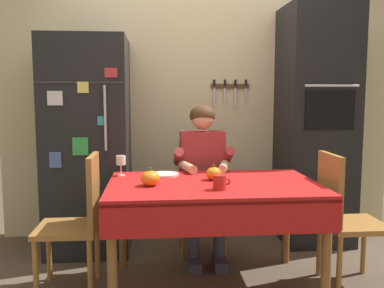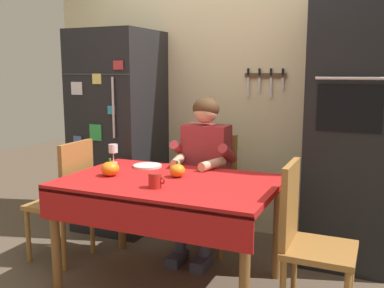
{
  "view_description": "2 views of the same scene",
  "coord_description": "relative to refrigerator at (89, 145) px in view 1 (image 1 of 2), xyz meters",
  "views": [
    {
      "loc": [
        -0.39,
        -2.65,
        1.33
      ],
      "look_at": [
        -0.13,
        0.19,
        0.99
      ],
      "focal_mm": 39.35,
      "sensor_mm": 36.0,
      "label": 1
    },
    {
      "loc": [
        1.26,
        -2.39,
        1.45
      ],
      "look_at": [
        0.08,
        0.28,
        0.96
      ],
      "focal_mm": 40.68,
      "sensor_mm": 36.0,
      "label": 2
    }
  ],
  "objects": [
    {
      "name": "back_wall_assembly",
      "position": [
        1.0,
        0.39,
        0.4
      ],
      "size": [
        3.7,
        0.13,
        2.6
      ],
      "color": "beige",
      "rests_on": "ground"
    },
    {
      "name": "refrigerator",
      "position": [
        0.0,
        0.0,
        0.0
      ],
      "size": [
        0.68,
        0.71,
        1.8
      ],
      "color": "black",
      "rests_on": "ground"
    },
    {
      "name": "wall_oven",
      "position": [
        2.0,
        0.04,
        0.15
      ],
      "size": [
        0.6,
        0.64,
        2.1
      ],
      "color": "black",
      "rests_on": "ground"
    },
    {
      "name": "dining_table",
      "position": [
        0.95,
        -0.88,
        -0.24
      ],
      "size": [
        1.4,
        0.9,
        0.74
      ],
      "color": "brown",
      "rests_on": "ground"
    },
    {
      "name": "chair_behind_person",
      "position": [
        0.95,
        -0.09,
        -0.39
      ],
      "size": [
        0.4,
        0.4,
        0.93
      ],
      "color": "#9E6B33",
      "rests_on": "ground"
    },
    {
      "name": "seated_person",
      "position": [
        0.95,
        -0.28,
        -0.16
      ],
      "size": [
        0.47,
        0.55,
        1.25
      ],
      "color": "#38384C",
      "rests_on": "ground"
    },
    {
      "name": "chair_left_side",
      "position": [
        0.05,
        -0.81,
        -0.39
      ],
      "size": [
        0.4,
        0.4,
        0.93
      ],
      "color": "#9E6B33",
      "rests_on": "ground"
    },
    {
      "name": "chair_right_side",
      "position": [
        1.85,
        -0.9,
        -0.39
      ],
      "size": [
        0.4,
        0.4,
        0.93
      ],
      "color": "#9E6B33",
      "rests_on": "ground"
    },
    {
      "name": "coffee_mug",
      "position": [
        0.96,
        -1.08,
        -0.11
      ],
      "size": [
        0.11,
        0.08,
        0.09
      ],
      "color": "#B2231E",
      "rests_on": "dining_table"
    },
    {
      "name": "wine_glass",
      "position": [
        0.32,
        -0.57,
        -0.05
      ],
      "size": [
        0.07,
        0.07,
        0.15
      ],
      "color": "white",
      "rests_on": "dining_table"
    },
    {
      "name": "pumpkin_large",
      "position": [
        0.53,
        -0.93,
        -0.11
      ],
      "size": [
        0.12,
        0.12,
        0.12
      ],
      "color": "orange",
      "rests_on": "dining_table"
    },
    {
      "name": "pumpkin_medium",
      "position": [
        0.97,
        -0.78,
        -0.11
      ],
      "size": [
        0.11,
        0.11,
        0.11
      ],
      "color": "orange",
      "rests_on": "dining_table"
    },
    {
      "name": "serving_tray",
      "position": [
        0.63,
        -0.59,
        -0.15
      ],
      "size": [
        0.21,
        0.21,
        0.02
      ],
      "primitive_type": "cylinder",
      "color": "silver",
      "rests_on": "dining_table"
    }
  ]
}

